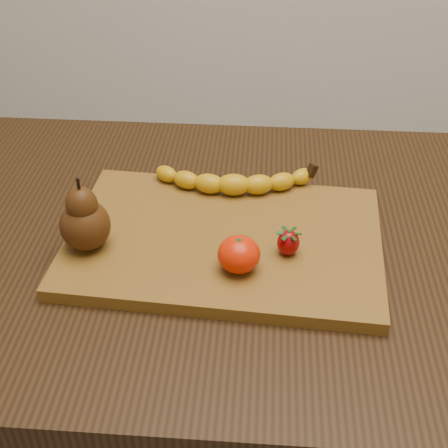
# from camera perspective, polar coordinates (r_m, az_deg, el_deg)

# --- Properties ---
(table) EXTENTS (1.00, 0.70, 0.76)m
(table) POSITION_cam_1_polar(r_m,az_deg,el_deg) (1.00, -0.86, -5.46)
(table) COLOR black
(table) RESTS_ON ground
(cutting_board) EXTENTS (0.47, 0.33, 0.02)m
(cutting_board) POSITION_cam_1_polar(r_m,az_deg,el_deg) (0.91, 0.00, -1.52)
(cutting_board) COLOR brown
(cutting_board) RESTS_ON table
(banana) EXTENTS (0.22, 0.07, 0.03)m
(banana) POSITION_cam_1_polar(r_m,az_deg,el_deg) (0.98, 0.89, 3.62)
(banana) COLOR #D09C09
(banana) RESTS_ON cutting_board
(pear) EXTENTS (0.09, 0.09, 0.11)m
(pear) POSITION_cam_1_polar(r_m,az_deg,el_deg) (0.87, -12.75, 0.94)
(pear) COLOR #42230A
(pear) RESTS_ON cutting_board
(mandarin) EXTENTS (0.06, 0.06, 0.05)m
(mandarin) POSITION_cam_1_polar(r_m,az_deg,el_deg) (0.83, 1.36, -2.79)
(mandarin) COLOR red
(mandarin) RESTS_ON cutting_board
(strawberry) EXTENTS (0.03, 0.03, 0.04)m
(strawberry) POSITION_cam_1_polar(r_m,az_deg,el_deg) (0.86, 5.90, -1.64)
(strawberry) COLOR #920407
(strawberry) RESTS_ON cutting_board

